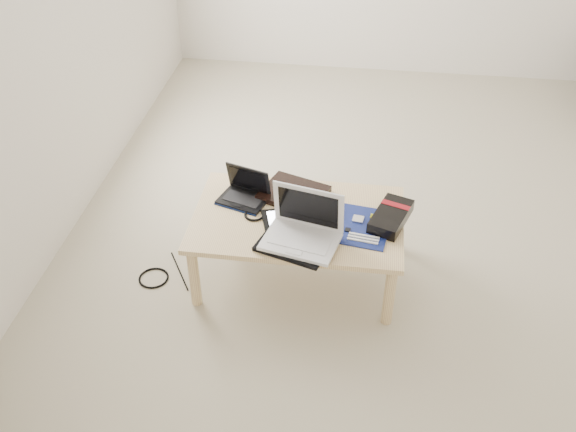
# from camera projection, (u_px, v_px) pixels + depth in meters

# --- Properties ---
(ground) EXTENTS (4.00, 4.00, 0.00)m
(ground) POSITION_uv_depth(u_px,v_px,m) (402.00, 203.00, 4.12)
(ground) COLOR #B4AB92
(ground) RESTS_ON ground
(coffee_table) EXTENTS (1.10, 0.70, 0.40)m
(coffee_table) POSITION_uv_depth(u_px,v_px,m) (298.00, 224.00, 3.39)
(coffee_table) COLOR #E3C988
(coffee_table) RESTS_ON ground
(book) EXTENTS (0.40, 0.37, 0.03)m
(book) POSITION_uv_depth(u_px,v_px,m) (294.00, 193.00, 3.50)
(book) COLOR black
(book) RESTS_ON coffee_table
(netbook) EXTENTS (0.30, 0.25, 0.18)m
(netbook) POSITION_uv_depth(u_px,v_px,m) (245.00, 193.00, 3.46)
(netbook) COLOR black
(netbook) RESTS_ON coffee_table
(tablet) EXTENTS (0.32, 0.28, 0.01)m
(tablet) POSITION_uv_depth(u_px,v_px,m) (289.00, 220.00, 3.32)
(tablet) COLOR black
(tablet) RESTS_ON coffee_table
(remote) EXTENTS (0.13, 0.25, 0.02)m
(remote) POSITION_uv_depth(u_px,v_px,m) (329.00, 220.00, 3.32)
(remote) COLOR #B9B8BD
(remote) RESTS_ON coffee_table
(neoprene_sleeve) EXTENTS (0.40, 0.34, 0.02)m
(neoprene_sleeve) POSITION_uv_depth(u_px,v_px,m) (295.00, 244.00, 3.16)
(neoprene_sleeve) COLOR black
(neoprene_sleeve) RESTS_ON coffee_table
(white_laptop) EXTENTS (0.41, 0.33, 0.26)m
(white_laptop) POSITION_uv_depth(u_px,v_px,m) (303.00, 230.00, 3.15)
(white_laptop) COLOR silver
(white_laptop) RESTS_ON neoprene_sleeve
(motherboard) EXTENTS (0.31, 0.37, 0.02)m
(motherboard) POSITION_uv_depth(u_px,v_px,m) (363.00, 226.00, 3.28)
(motherboard) COLOR navy
(motherboard) RESTS_ON coffee_table
(gpu_box) EXTENTS (0.24, 0.34, 0.07)m
(gpu_box) POSITION_uv_depth(u_px,v_px,m) (391.00, 217.00, 3.30)
(gpu_box) COLOR black
(gpu_box) RESTS_ON coffee_table
(cable_coil) EXTENTS (0.13, 0.13, 0.01)m
(cable_coil) POSITION_uv_depth(u_px,v_px,m) (254.00, 215.00, 3.36)
(cable_coil) COLOR black
(cable_coil) RESTS_ON coffee_table
(floor_cable_coil) EXTENTS (0.18, 0.18, 0.01)m
(floor_cable_coil) POSITION_uv_depth(u_px,v_px,m) (154.00, 278.00, 3.56)
(floor_cable_coil) COLOR black
(floor_cable_coil) RESTS_ON ground
(floor_cable_trail) EXTENTS (0.18, 0.29, 0.01)m
(floor_cable_trail) POSITION_uv_depth(u_px,v_px,m) (180.00, 271.00, 3.61)
(floor_cable_trail) COLOR black
(floor_cable_trail) RESTS_ON ground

